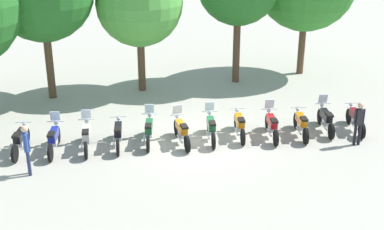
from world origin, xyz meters
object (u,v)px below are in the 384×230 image
at_px(motorcycle_2, 86,136).
at_px(motorcycle_6, 211,127).
at_px(motorcycle_9, 301,124).
at_px(person_0, 27,146).
at_px(motorcycle_1, 54,138).
at_px(motorcycle_4, 149,130).
at_px(motorcycle_7, 239,125).
at_px(tree_2, 139,3).
at_px(motorcycle_0, 20,140).
at_px(motorcycle_5, 181,131).
at_px(motorcycle_10, 326,119).
at_px(motorcycle_8, 272,125).
at_px(motorcycle_11, 356,119).
at_px(person_1, 359,120).
at_px(motorcycle_3, 118,134).

bearing_deg(motorcycle_2, motorcycle_6, -88.00).
bearing_deg(motorcycle_9, person_0, 105.66).
bearing_deg(motorcycle_1, person_0, 163.48).
xyz_separation_m(motorcycle_4, motorcycle_7, (3.52, -0.55, -0.01)).
height_order(motorcycle_6, motorcycle_7, motorcycle_6).
bearing_deg(tree_2, motorcycle_9, -57.46).
bearing_deg(motorcycle_0, motorcycle_5, -83.93).
bearing_deg(motorcycle_10, motorcycle_8, 102.52).
bearing_deg(motorcycle_11, person_1, 164.36).
relative_size(motorcycle_2, person_0, 1.21).
distance_m(motorcycle_4, tree_2, 7.34).
xyz_separation_m(motorcycle_7, motorcycle_8, (1.18, -0.44, 0.01)).
xyz_separation_m(person_0, tree_2, (5.63, 7.48, 3.22)).
relative_size(motorcycle_9, motorcycle_10, 1.00).
distance_m(motorcycle_0, motorcycle_1, 1.22).
xyz_separation_m(motorcycle_11, tree_2, (-7.08, 7.64, 3.78)).
xyz_separation_m(motorcycle_7, motorcycle_11, (4.71, -0.89, 0.00)).
relative_size(motorcycle_3, motorcycle_7, 1.00).
height_order(motorcycle_0, person_1, person_1).
distance_m(motorcycle_8, motorcycle_11, 3.56).
relative_size(motorcycle_9, motorcycle_11, 1.00).
distance_m(motorcycle_4, person_0, 4.69).
bearing_deg(motorcycle_5, motorcycle_4, 71.09).
xyz_separation_m(motorcycle_2, motorcycle_8, (7.06, -1.15, 0.00)).
relative_size(motorcycle_5, person_1, 1.27).
height_order(motorcycle_5, person_0, person_0).
xyz_separation_m(motorcycle_0, motorcycle_11, (12.94, -2.05, 0.00)).
height_order(motorcycle_2, motorcycle_9, motorcycle_2).
bearing_deg(motorcycle_5, motorcycle_6, -90.26).
bearing_deg(motorcycle_7, motorcycle_5, 101.05).
bearing_deg(motorcycle_2, person_0, 134.08).
bearing_deg(person_0, person_1, -10.67).
xyz_separation_m(motorcycle_0, motorcycle_7, (8.23, -1.16, 0.00)).
distance_m(motorcycle_3, motorcycle_9, 7.17).
relative_size(motorcycle_11, person_1, 1.24).
bearing_deg(motorcycle_8, motorcycle_11, -82.94).
distance_m(motorcycle_7, motorcycle_11, 4.79).
distance_m(motorcycle_1, tree_2, 8.41).
distance_m(motorcycle_2, motorcycle_6, 4.75).
bearing_deg(motorcycle_2, motorcycle_3, -85.77).
height_order(motorcycle_0, motorcycle_4, motorcycle_4).
height_order(motorcycle_7, motorcycle_11, same).
height_order(motorcycle_3, person_1, person_1).
distance_m(motorcycle_9, motorcycle_11, 2.36).
bearing_deg(motorcycle_0, motorcycle_7, -81.70).
bearing_deg(motorcycle_4, motorcycle_11, -83.14).
bearing_deg(tree_2, motorcycle_2, -120.14).
height_order(motorcycle_10, person_1, person_1).
distance_m(motorcycle_5, person_0, 5.73).
distance_m(motorcycle_5, motorcycle_6, 1.19).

